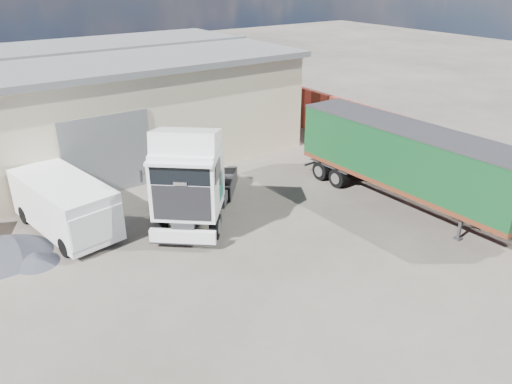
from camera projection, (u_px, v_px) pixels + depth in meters
ground at (281, 282)px, 16.32m from camera, size 120.00×120.00×0.00m
brick_boundary_wall at (385, 135)px, 26.25m from camera, size 0.35×26.00×2.50m
tractor_unit at (192, 182)px, 19.27m from camera, size 5.78×6.25×4.22m
box_trailer at (405, 158)px, 20.83m from camera, size 2.53×10.44×3.45m
panel_van at (67, 207)px, 18.91m from camera, size 2.93×5.40×2.09m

